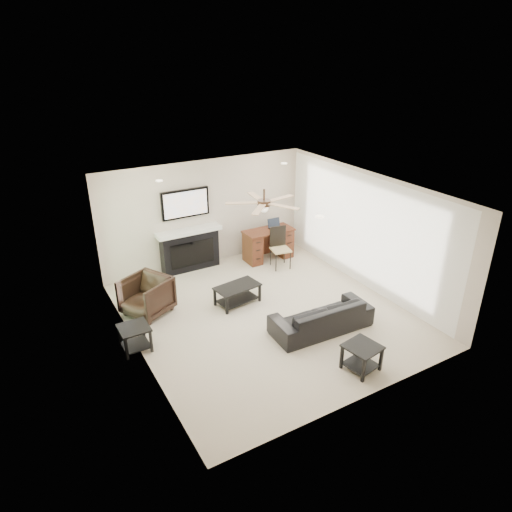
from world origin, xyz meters
The scene contains 10 objects.
room_shell centered at (0.19, 0.08, 1.68)m, with size 5.50×5.54×2.52m.
sofa centered at (0.61, -0.96, 0.28)m, with size 1.90×0.74×0.55m, color black.
armchair centered at (-1.99, 1.19, 0.38)m, with size 0.81×0.83×0.76m, color black.
coffee_table centered at (-0.29, 0.64, 0.20)m, with size 0.90×0.50×0.40m, color black.
end_table_near centered at (0.46, -2.21, 0.23)m, with size 0.52×0.52×0.45m, color black.
end_table_left centered at (-2.54, 0.14, 0.23)m, with size 0.50×0.50×0.45m, color black.
fireplace_unit centered at (-0.49, 2.58, 0.95)m, with size 1.52×0.34×1.91m, color black.
desk centered at (1.38, 2.17, 0.38)m, with size 1.22×0.56×0.76m, color #421710.
desk_chair centered at (1.38, 1.62, 0.48)m, with size 0.42×0.44×0.97m, color black.
laptop centered at (1.58, 2.15, 0.88)m, with size 0.33×0.24×0.23m, color black.
Camera 1 is at (-4.00, -6.54, 4.77)m, focal length 32.00 mm.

